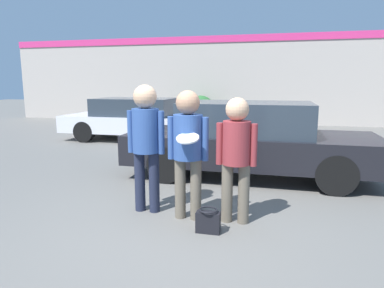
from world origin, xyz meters
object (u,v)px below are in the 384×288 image
at_px(parked_car_far, 137,119).
at_px(parked_car_near, 249,139).
at_px(person_left, 146,136).
at_px(handbag, 208,221).
at_px(person_middle_with_frisbee, 188,143).
at_px(shrub, 200,110).
at_px(person_right, 236,150).

bearing_deg(parked_car_far, parked_car_near, -42.88).
bearing_deg(person_left, handbag, -26.74).
relative_size(person_middle_with_frisbee, shrub, 1.36).
height_order(parked_car_near, shrub, parked_car_near).
bearing_deg(shrub, handbag, -76.96).
bearing_deg(parked_car_near, handbag, -95.37).
bearing_deg(person_middle_with_frisbee, shrub, 101.64).
relative_size(person_middle_with_frisbee, parked_car_far, 0.37).
bearing_deg(parked_car_near, person_middle_with_frisbee, -104.55).
relative_size(person_right, handbag, 5.48).
relative_size(person_middle_with_frisbee, handbag, 5.76).
bearing_deg(handbag, shrub, 103.04).
distance_m(person_left, parked_car_near, 2.61).
xyz_separation_m(person_right, parked_car_far, (-3.90, 5.95, -0.30)).
distance_m(person_left, person_middle_with_frisbee, 0.66).
distance_m(person_left, shrub, 10.57).
distance_m(shrub, handbag, 11.25).
distance_m(person_right, shrub, 10.92).
bearing_deg(handbag, person_left, 153.26).
bearing_deg(handbag, parked_car_near, 84.63).
bearing_deg(person_right, handbag, -124.93).
distance_m(person_left, parked_car_far, 6.42).
relative_size(person_left, handbag, 6.00).
bearing_deg(person_left, person_right, -4.40).
bearing_deg(handbag, person_right, 55.07).
bearing_deg(parked_car_far, shrub, 76.78).
bearing_deg(shrub, person_middle_with_frisbee, -78.36).
relative_size(parked_car_near, parked_car_far, 1.01).
distance_m(person_right, parked_car_far, 7.12).
bearing_deg(parked_car_near, shrub, 108.85).
xyz_separation_m(parked_car_far, shrub, (1.08, 4.59, -0.05)).
relative_size(person_right, parked_car_near, 0.35).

